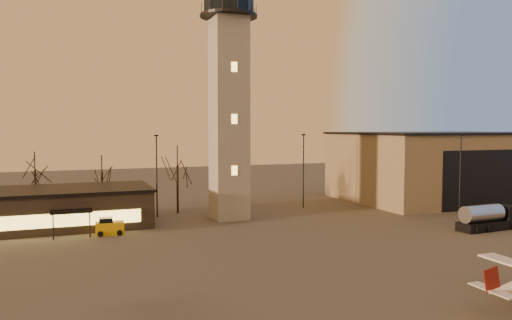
# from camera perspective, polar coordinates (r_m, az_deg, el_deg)

# --- Properties ---
(ground) EXTENTS (220.00, 220.00, 0.00)m
(ground) POSITION_cam_1_polar(r_m,az_deg,el_deg) (34.59, 13.25, -14.92)
(ground) COLOR #484543
(ground) RESTS_ON ground
(control_tower) EXTENTS (6.80, 6.80, 32.60)m
(control_tower) POSITION_cam_1_polar(r_m,az_deg,el_deg) (60.15, -3.12, 8.80)
(control_tower) COLOR gray
(control_tower) RESTS_ON ground
(hangar) EXTENTS (30.60, 20.60, 10.30)m
(hangar) POSITION_cam_1_polar(r_m,az_deg,el_deg) (82.08, 20.59, -0.60)
(hangar) COLOR #826D55
(hangar) RESTS_ON ground
(terminal) EXTENTS (25.40, 12.20, 4.30)m
(terminal) POSITION_cam_1_polar(r_m,az_deg,el_deg) (59.65, -24.30, -5.13)
(terminal) COLOR black
(terminal) RESTS_ON ground
(light_poles) EXTENTS (58.50, 12.25, 10.14)m
(light_poles) POSITION_cam_1_polar(r_m,az_deg,el_deg) (61.28, -2.93, -1.52)
(light_poles) COLOR black
(light_poles) RESTS_ON ground
(tree_row) EXTENTS (37.20, 9.20, 8.80)m
(tree_row) POSITION_cam_1_polar(r_m,az_deg,el_deg) (66.46, -16.91, -0.80)
(tree_row) COLOR black
(tree_row) RESTS_ON ground
(fuel_truck) EXTENTS (7.53, 2.74, 2.76)m
(fuel_truck) POSITION_cam_1_polar(r_m,az_deg,el_deg) (59.61, 25.03, -6.20)
(fuel_truck) COLOR black
(fuel_truck) RESTS_ON ground
(service_cart) EXTENTS (2.90, 1.95, 1.78)m
(service_cart) POSITION_cam_1_polar(r_m,az_deg,el_deg) (53.88, -16.43, -7.47)
(service_cart) COLOR #C69C0B
(service_cart) RESTS_ON ground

